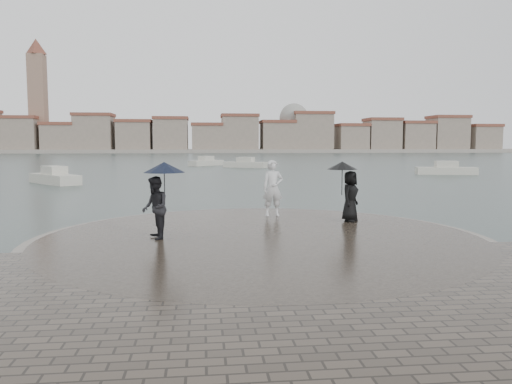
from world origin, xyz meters
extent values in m
plane|color=#2B3835|center=(0.00, 0.00, 0.00)|extent=(400.00, 400.00, 0.00)
cylinder|color=gray|center=(0.00, 3.50, 0.16)|extent=(12.50, 12.50, 0.32)
cylinder|color=#2D261E|center=(0.00, 3.50, 0.18)|extent=(11.90, 11.90, 0.36)
imported|color=silver|center=(0.86, 7.31, 1.34)|extent=(0.72, 0.48, 1.96)
imported|color=black|center=(-2.84, 3.38, 1.20)|extent=(0.82, 0.95, 1.67)
cylinder|color=black|center=(-2.59, 3.48, 1.71)|extent=(0.02, 0.02, 0.90)
cone|color=black|center=(-2.59, 3.48, 2.26)|extent=(1.13, 1.13, 0.28)
imported|color=black|center=(3.19, 5.81, 1.18)|extent=(0.90, 0.96, 1.64)
cylinder|color=black|center=(2.94, 5.91, 1.66)|extent=(0.02, 0.02, 0.90)
cone|color=black|center=(2.94, 5.91, 2.18)|extent=(1.00, 1.00, 0.26)
cube|color=gray|center=(0.00, 163.00, 0.60)|extent=(260.00, 20.00, 1.20)
cube|color=gray|center=(-60.00, 160.00, 5.50)|extent=(11.00, 10.00, 11.00)
cube|color=brown|center=(-60.00, 160.00, 11.50)|extent=(11.60, 10.60, 1.00)
cube|color=gray|center=(-48.00, 160.00, 4.50)|extent=(10.00, 10.00, 9.00)
cube|color=brown|center=(-48.00, 160.00, 9.50)|extent=(10.60, 10.60, 1.00)
cube|color=gray|center=(-37.00, 160.00, 6.00)|extent=(12.00, 10.00, 12.00)
cube|color=brown|center=(-37.00, 160.00, 12.50)|extent=(12.60, 10.60, 1.00)
cube|color=gray|center=(-24.00, 160.00, 5.00)|extent=(11.00, 10.00, 10.00)
cube|color=brown|center=(-24.00, 160.00, 10.50)|extent=(11.60, 10.60, 1.00)
cube|color=gray|center=(-12.00, 160.00, 5.50)|extent=(11.00, 10.00, 11.00)
cube|color=brown|center=(-12.00, 160.00, 11.50)|extent=(11.60, 10.60, 1.00)
cube|color=gray|center=(0.00, 160.00, 4.50)|extent=(10.00, 10.00, 9.00)
cube|color=brown|center=(0.00, 160.00, 9.50)|extent=(10.60, 10.60, 1.00)
cube|color=gray|center=(11.00, 160.00, 6.00)|extent=(12.00, 10.00, 12.00)
cube|color=brown|center=(11.00, 160.00, 12.50)|extent=(12.60, 10.60, 1.00)
cube|color=gray|center=(24.00, 160.00, 5.00)|extent=(11.00, 10.00, 10.00)
cube|color=brown|center=(24.00, 160.00, 10.50)|extent=(11.60, 10.60, 1.00)
cube|color=gray|center=(36.00, 160.00, 6.50)|extent=(13.00, 10.00, 13.00)
cube|color=brown|center=(36.00, 160.00, 13.50)|extent=(13.60, 10.60, 1.00)
cube|color=gray|center=(50.00, 160.00, 4.50)|extent=(10.00, 10.00, 9.00)
cube|color=brown|center=(50.00, 160.00, 9.50)|extent=(10.60, 10.60, 1.00)
cube|color=gray|center=(61.00, 160.00, 5.50)|extent=(11.00, 10.00, 11.00)
cube|color=brown|center=(61.00, 160.00, 11.50)|extent=(11.60, 10.60, 1.00)
cube|color=gray|center=(73.00, 160.00, 5.00)|extent=(11.00, 10.00, 10.00)
cube|color=brown|center=(73.00, 160.00, 10.50)|extent=(11.60, 10.60, 1.00)
cube|color=gray|center=(85.00, 160.00, 6.00)|extent=(12.00, 10.00, 12.00)
cube|color=brown|center=(85.00, 160.00, 12.50)|extent=(12.60, 10.60, 1.00)
cube|color=gray|center=(98.00, 160.00, 4.50)|extent=(10.00, 10.00, 9.00)
cube|color=brown|center=(98.00, 160.00, 9.50)|extent=(10.60, 10.60, 1.00)
cube|color=#846654|center=(-55.00, 162.00, 16.00)|extent=(5.00, 5.00, 32.00)
cone|color=brown|center=(-55.00, 162.00, 34.50)|extent=(6.80, 6.80, 5.00)
sphere|color=gray|center=(30.00, 162.00, 12.00)|extent=(10.00, 10.00, 10.00)
cube|color=beige|center=(-12.34, 27.73, 0.25)|extent=(4.69, 5.29, 0.90)
cube|color=beige|center=(-12.34, 27.73, 0.85)|extent=(2.19, 2.31, 0.90)
cube|color=beige|center=(-1.10, 57.65, 0.25)|extent=(4.89, 5.14, 0.90)
cube|color=beige|center=(-1.10, 57.65, 0.85)|extent=(2.23, 2.29, 0.90)
cube|color=beige|center=(3.70, 51.58, 0.25)|extent=(5.56, 4.15, 0.90)
cube|color=beige|center=(3.70, 51.58, 0.85)|extent=(2.33, 2.04, 0.90)
cube|color=beige|center=(21.53, 35.41, 0.25)|extent=(5.72, 2.83, 0.90)
cube|color=beige|center=(21.53, 35.41, 0.85)|extent=(2.22, 1.63, 0.90)
camera|label=1|loc=(-1.57, -9.90, 2.87)|focal=35.00mm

